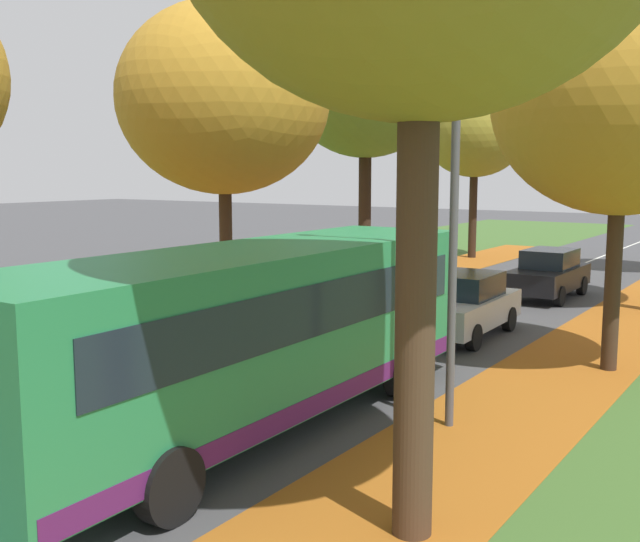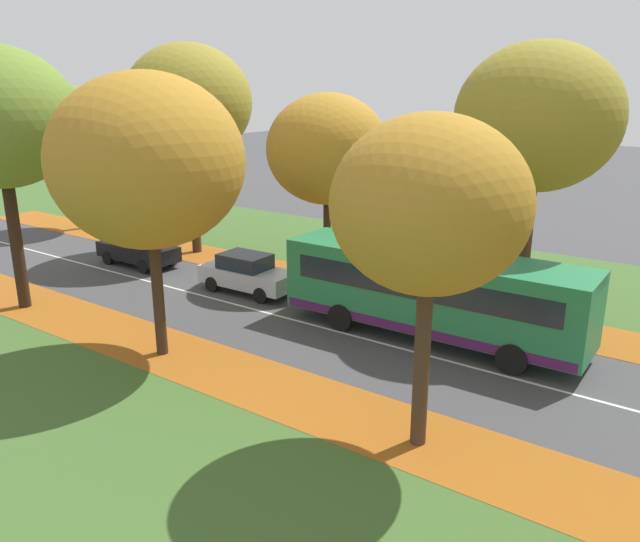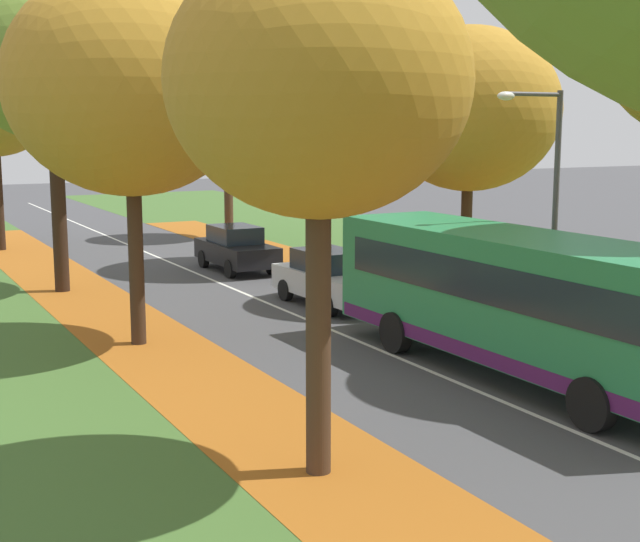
{
  "view_description": "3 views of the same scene",
  "coord_description": "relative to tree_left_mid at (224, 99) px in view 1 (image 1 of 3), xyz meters",
  "views": [
    {
      "loc": [
        8.89,
        2.71,
        4.21
      ],
      "look_at": [
        -0.47,
        16.66,
        1.95
      ],
      "focal_mm": 42.0,
      "sensor_mm": 36.0,
      "label": 1
    },
    {
      "loc": [
        -16.96,
        3.53,
        8.35
      ],
      "look_at": [
        -0.13,
        15.5,
        2.15
      ],
      "focal_mm": 35.0,
      "sensor_mm": 36.0,
      "label": 2
    },
    {
      "loc": [
        -10.75,
        -2.05,
        5.22
      ],
      "look_at": [
        -0.37,
        17.47,
        1.57
      ],
      "focal_mm": 50.0,
      "sensor_mm": 36.0,
      "label": 3
    }
  ],
  "objects": [
    {
      "name": "streetlamp_right",
      "position": [
        8.48,
        -4.58,
        -2.41
      ],
      "size": [
        1.89,
        0.28,
        6.0
      ],
      "color": "#47474C",
      "rests_on": "ground"
    },
    {
      "name": "leaf_litter_left",
      "position": [
        0.21,
        -4.43,
        -6.14
      ],
      "size": [
        2.8,
        60.0,
        0.0
      ],
      "primitive_type": "cube",
      "color": "#9E5619",
      "rests_on": "grass_verge_left"
    },
    {
      "name": "bus",
      "position": [
        6.23,
        -6.47,
        -4.45
      ],
      "size": [
        2.76,
        10.43,
        2.98
      ],
      "color": "#237A47",
      "rests_on": "ground"
    },
    {
      "name": "road_centre_line",
      "position": [
        4.81,
        1.57,
        -6.15
      ],
      "size": [
        0.12,
        80.0,
        0.01
      ],
      "primitive_type": "cube",
      "color": "silver",
      "rests_on": "ground"
    },
    {
      "name": "car_silver_lead",
      "position": [
        6.28,
        1.92,
        -5.34
      ],
      "size": [
        1.88,
        4.25,
        1.62
      ],
      "color": "#B7BABF",
      "rests_on": "ground"
    },
    {
      "name": "tree_right_mid",
      "position": [
        10.16,
        0.59,
        -0.5
      ],
      "size": [
        5.27,
        5.27,
        8.03
      ],
      "color": "#382619",
      "rests_on": "ground"
    },
    {
      "name": "leaf_litter_right",
      "position": [
        9.41,
        -4.43,
        -6.14
      ],
      "size": [
        2.8,
        60.0,
        0.0
      ],
      "primitive_type": "cube",
      "color": "#9E5619",
      "rests_on": "grass_verge_right"
    },
    {
      "name": "tree_left_far",
      "position": [
        -0.14,
        7.82,
        1.02
      ],
      "size": [
        5.64,
        5.64,
        9.74
      ],
      "color": "black",
      "rests_on": "ground"
    },
    {
      "name": "tree_left_mid",
      "position": [
        0.0,
        0.0,
        0.0
      ],
      "size": [
        5.78,
        5.78,
        8.76
      ],
      "color": "#382619",
      "rests_on": "ground"
    },
    {
      "name": "tree_left_distant",
      "position": [
        -0.37,
        18.57,
        -0.02
      ],
      "size": [
        5.0,
        5.0,
        8.4
      ],
      "color": "black",
      "rests_on": "ground"
    },
    {
      "name": "grass_verge_left",
      "position": [
        -4.39,
        1.57,
        -6.15
      ],
      "size": [
        12.0,
        90.0,
        0.01
      ],
      "primitive_type": "cube",
      "color": "#3D6028",
      "rests_on": "ground"
    },
    {
      "name": "car_black_following",
      "position": [
        6.29,
        8.95,
        -5.34
      ],
      "size": [
        1.79,
        4.2,
        1.62
      ],
      "color": "black",
      "rests_on": "ground"
    }
  ]
}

